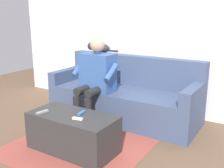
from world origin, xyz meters
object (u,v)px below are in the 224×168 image
(coffee_table, at_px, (73,132))
(couch, at_px, (125,97))
(remote_gray, at_px, (42,112))
(remote_blue, at_px, (82,113))
(remote_white, at_px, (78,119))
(cat_on_backrest, at_px, (99,48))
(person_solo_seated, at_px, (96,76))

(coffee_table, bearing_deg, couch, -90.00)
(coffee_table, height_order, remote_gray, remote_gray)
(remote_blue, distance_m, remote_white, 0.16)
(couch, bearing_deg, remote_gray, 76.36)
(remote_blue, distance_m, remote_gray, 0.44)
(couch, bearing_deg, coffee_table, 90.00)
(cat_on_backrest, bearing_deg, remote_white, 117.01)
(remote_gray, bearing_deg, couch, -1.56)
(couch, xyz_separation_m, remote_gray, (0.32, 1.30, 0.13))
(remote_blue, bearing_deg, remote_white, -164.47)
(person_solo_seated, distance_m, cat_on_backrest, 0.80)
(couch, bearing_deg, person_solo_seated, 55.60)
(cat_on_backrest, xyz_separation_m, remote_white, (-0.77, 1.51, -0.52))
(person_solo_seated, height_order, remote_blue, person_solo_seated)
(coffee_table, xyz_separation_m, remote_gray, (0.32, 0.13, 0.22))
(cat_on_backrest, bearing_deg, coffee_table, 113.85)
(couch, bearing_deg, remote_white, 96.25)
(cat_on_backrest, bearing_deg, person_solo_seated, 120.96)
(person_solo_seated, relative_size, cat_on_backrest, 2.09)
(couch, height_order, coffee_table, couch)
(person_solo_seated, xyz_separation_m, remote_white, (-0.39, 0.88, -0.24))
(remote_blue, relative_size, remote_white, 1.10)
(person_solo_seated, bearing_deg, coffee_table, 107.53)
(couch, distance_m, cat_on_backrest, 0.95)
(coffee_table, distance_m, remote_gray, 0.41)
(cat_on_backrest, distance_m, remote_gray, 1.69)
(remote_blue, bearing_deg, person_solo_seated, 15.33)
(couch, distance_m, person_solo_seated, 0.58)
(cat_on_backrest, height_order, remote_gray, cat_on_backrest)
(remote_gray, bearing_deg, coffee_table, -55.17)
(remote_gray, bearing_deg, remote_white, -70.92)
(cat_on_backrest, bearing_deg, couch, 156.91)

